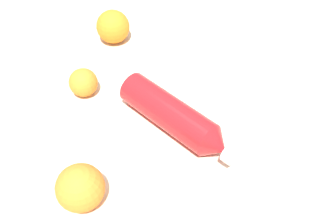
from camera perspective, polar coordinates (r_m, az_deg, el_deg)
ground_plane at (r=0.70m, az=0.12°, el=-4.46°), size 2.40×2.40×0.00m
water_bottle at (r=0.69m, az=1.22°, el=-0.85°), size 0.24×0.19×0.07m
orange_0 at (r=0.92m, az=-8.55°, el=12.98°), size 0.08×0.08×0.08m
orange_2 at (r=0.78m, az=-13.03°, el=4.49°), size 0.06×0.06×0.06m
orange_3 at (r=0.61m, az=-13.47°, el=-11.37°), size 0.08×0.08×0.08m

